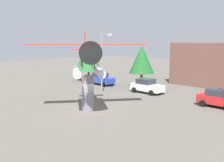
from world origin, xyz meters
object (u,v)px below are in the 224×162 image
(car_near_blue, at_px, (101,79))
(tree_west, at_px, (88,56))
(display_pedestal, at_px, (88,93))
(storefront_building, at_px, (218,65))
(floatplane_monument, at_px, (88,57))
(streetlight_primary, at_px, (103,59))
(car_mid_white, at_px, (147,86))
(tree_east, at_px, (142,59))
(car_far_red, at_px, (220,98))

(car_near_blue, height_order, tree_west, tree_west)
(display_pedestal, xyz_separation_m, storefront_building, (1.70, 22.00, 1.44))
(car_near_blue, bearing_deg, display_pedestal, -45.43)
(floatplane_monument, height_order, streetlight_primary, floatplane_monument)
(streetlight_primary, bearing_deg, storefront_building, 64.79)
(storefront_building, distance_m, tree_west, 19.60)
(display_pedestal, xyz_separation_m, car_mid_white, (-1.74, 10.51, -0.74))
(floatplane_monument, relative_size, streetlight_primary, 1.28)
(tree_east, bearing_deg, car_mid_white, -41.88)
(floatplane_monument, xyz_separation_m, tree_east, (-5.61, 13.96, -1.09))
(streetlight_primary, bearing_deg, tree_west, 150.83)
(car_far_red, height_order, streetlight_primary, streetlight_primary)
(car_near_blue, height_order, streetlight_primary, streetlight_primary)
(storefront_building, distance_m, tree_east, 10.88)
(tree_east, bearing_deg, tree_west, -168.99)
(floatplane_monument, height_order, tree_west, floatplane_monument)
(car_mid_white, relative_size, streetlight_primary, 0.58)
(tree_west, bearing_deg, storefront_building, 30.70)
(car_mid_white, relative_size, tree_west, 0.65)
(car_near_blue, bearing_deg, tree_east, 32.51)
(display_pedestal, relative_size, streetlight_primary, 0.45)
(car_far_red, bearing_deg, car_mid_white, 176.22)
(car_mid_white, bearing_deg, floatplane_monument, -80.08)
(display_pedestal, bearing_deg, car_mid_white, 99.42)
(floatplane_monument, relative_size, tree_west, 1.43)
(display_pedestal, height_order, streetlight_primary, streetlight_primary)
(car_mid_white, relative_size, tree_east, 0.73)
(display_pedestal, distance_m, floatplane_monument, 3.29)
(storefront_building, bearing_deg, display_pedestal, -94.42)
(floatplane_monument, relative_size, tree_east, 1.59)
(car_mid_white, height_order, car_far_red, same)
(car_far_red, bearing_deg, tree_east, 163.22)
(floatplane_monument, xyz_separation_m, storefront_building, (1.59, 22.07, -1.85))
(car_mid_white, bearing_deg, display_pedestal, -80.58)
(car_near_blue, xyz_separation_m, car_far_red, (18.27, -0.80, 0.00))
(car_near_blue, distance_m, streetlight_primary, 7.24)
(display_pedestal, bearing_deg, tree_east, 111.62)
(floatplane_monument, distance_m, tree_east, 15.08)
(car_near_blue, bearing_deg, streetlight_primary, -38.92)
(car_mid_white, bearing_deg, streetlight_primary, -134.38)
(car_mid_white, height_order, tree_west, tree_west)
(tree_west, bearing_deg, floatplane_monument, -38.41)
(storefront_building, bearing_deg, car_far_red, -63.47)
(streetlight_primary, distance_m, storefront_building, 17.01)
(car_near_blue, height_order, tree_east, tree_east)
(tree_west, bearing_deg, display_pedestal, -38.44)
(car_near_blue, bearing_deg, storefront_building, 42.80)
(streetlight_primary, relative_size, tree_west, 1.12)
(streetlight_primary, distance_m, tree_east, 7.25)
(car_mid_white, height_order, streetlight_primary, streetlight_primary)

